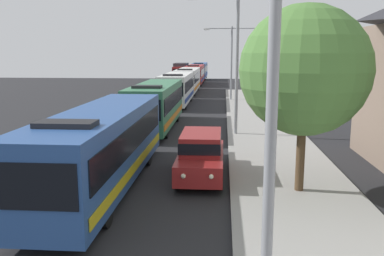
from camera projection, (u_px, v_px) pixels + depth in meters
bus_lead at (103, 145)px, 15.76m from camera, size 2.58×11.84×3.21m
bus_second_in_line at (156, 104)px, 28.11m from camera, size 2.58×10.60×3.21m
bus_middle at (177, 88)px, 40.66m from camera, size 2.58×10.73×3.21m
bus_fourth_in_line at (188, 80)px, 52.70m from camera, size 2.58×12.28×3.21m
bus_rear at (195, 74)px, 65.77m from camera, size 2.58×11.52×3.21m
bus_tail_end at (200, 70)px, 78.61m from camera, size 2.58×12.13×3.21m
white_suv at (201, 153)px, 17.19m from camera, size 1.86×4.98×1.90m
box_truck_oncoming at (181, 71)px, 75.50m from camera, size 2.35×7.38×3.15m
streetlamp_near at (274, 50)px, 6.60m from camera, size 5.16×0.28×8.41m
streetlamp_mid at (237, 50)px, 24.91m from camera, size 6.04×0.28×8.49m
streetlamp_far at (232, 55)px, 43.32m from camera, size 5.84×0.28×7.66m
roadside_tree at (305, 71)px, 14.49m from camera, size 4.64×4.64×6.74m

